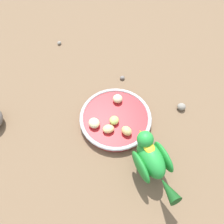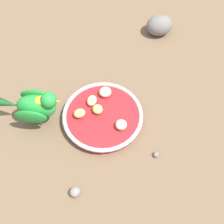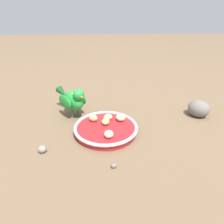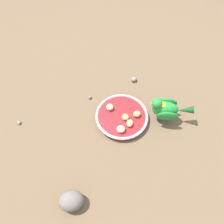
% 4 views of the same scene
% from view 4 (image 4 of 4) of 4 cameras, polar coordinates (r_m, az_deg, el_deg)
% --- Properties ---
extents(ground_plane, '(4.00, 4.00, 0.00)m').
position_cam_4_polar(ground_plane, '(0.89, 2.20, -2.09)').
color(ground_plane, brown).
extents(feeding_bowl, '(0.22, 0.22, 0.03)m').
position_cam_4_polar(feeding_bowl, '(0.88, 2.44, -1.11)').
color(feeding_bowl, '#AD1E23').
rests_on(feeding_bowl, ground_plane).
extents(apple_piece_0, '(0.04, 0.04, 0.02)m').
position_cam_4_polar(apple_piece_0, '(0.87, 6.64, -0.53)').
color(apple_piece_0, tan).
rests_on(apple_piece_0, feeding_bowl).
extents(apple_piece_1, '(0.04, 0.04, 0.02)m').
position_cam_4_polar(apple_piece_1, '(0.86, 3.57, -1.34)').
color(apple_piece_1, '#B2CC66').
rests_on(apple_piece_1, feeding_bowl).
extents(apple_piece_2, '(0.05, 0.04, 0.02)m').
position_cam_4_polar(apple_piece_2, '(0.83, 2.37, -4.56)').
color(apple_piece_2, beige).
rests_on(apple_piece_2, feeding_bowl).
extents(apple_piece_3, '(0.04, 0.04, 0.02)m').
position_cam_4_polar(apple_piece_3, '(0.85, 4.95, -2.76)').
color(apple_piece_3, '#E5C67F').
rests_on(apple_piece_3, feeding_bowl).
extents(apple_piece_4, '(0.04, 0.04, 0.02)m').
position_cam_4_polar(apple_piece_4, '(0.88, -0.64, 1.24)').
color(apple_piece_4, beige).
rests_on(apple_piece_4, feeding_bowl).
extents(parrot, '(0.13, 0.15, 0.12)m').
position_cam_4_polar(parrot, '(0.86, 14.22, 0.86)').
color(parrot, '#59544C').
rests_on(parrot, ground_plane).
extents(rock_large, '(0.10, 0.10, 0.06)m').
position_cam_4_polar(rock_large, '(0.76, -10.76, -22.18)').
color(rock_large, slate).
rests_on(rock_large, ground_plane).
extents(pebble_0, '(0.03, 0.03, 0.02)m').
position_cam_4_polar(pebble_0, '(1.01, 5.83, 8.65)').
color(pebble_0, gray).
rests_on(pebble_0, ground_plane).
extents(pebble_1, '(0.02, 0.02, 0.01)m').
position_cam_4_polar(pebble_1, '(0.95, -5.89, 3.91)').
color(pebble_1, slate).
rests_on(pebble_1, ground_plane).
extents(pebble_2, '(0.02, 0.02, 0.01)m').
position_cam_4_polar(pebble_2, '(0.95, -23.49, -2.59)').
color(pebble_2, gray).
rests_on(pebble_2, ground_plane).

